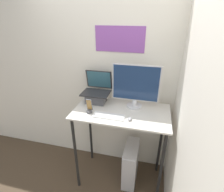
{
  "coord_description": "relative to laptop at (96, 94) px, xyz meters",
  "views": [
    {
      "loc": [
        0.33,
        -1.43,
        2.13
      ],
      "look_at": [
        -0.11,
        0.31,
        1.28
      ],
      "focal_mm": 28.0,
      "sensor_mm": 36.0,
      "label": 1
    }
  ],
  "objects": [
    {
      "name": "cell_phone",
      "position": [
        0.01,
        -0.28,
        -0.05
      ],
      "size": [
        0.06,
        0.06,
        0.17
      ],
      "color": "#4C4C51",
      "rests_on": "desk"
    },
    {
      "name": "keyboard",
      "position": [
        0.25,
        -0.31,
        -0.09
      ],
      "size": [
        0.35,
        0.12,
        0.02
      ],
      "color": "white",
      "rests_on": "desk"
    },
    {
      "name": "wall_back",
      "position": [
        0.36,
        0.23,
        0.1
      ],
      "size": [
        6.0,
        0.06,
        2.6
      ],
      "color": "silver",
      "rests_on": "ground_plane"
    },
    {
      "name": "desk",
      "position": [
        0.36,
        -0.16,
        -0.26
      ],
      "size": [
        1.11,
        0.61,
        1.1
      ],
      "color": "beige",
      "rests_on": "ground_plane"
    },
    {
      "name": "laptop",
      "position": [
        0.0,
        0.0,
        0.0
      ],
      "size": [
        0.34,
        0.3,
        0.38
      ],
      "color": "#4C4C51",
      "rests_on": "desk"
    },
    {
      "name": "mouse",
      "position": [
        0.48,
        -0.32,
        -0.09
      ],
      "size": [
        0.04,
        0.06,
        0.03
      ],
      "color": "#99999E",
      "rests_on": "desk"
    },
    {
      "name": "wall_side_right",
      "position": [
        1.0,
        -0.46,
        0.1
      ],
      "size": [
        0.05,
        6.0,
        2.6
      ],
      "color": "silver",
      "rests_on": "ground_plane"
    },
    {
      "name": "monitor",
      "position": [
        0.49,
        -0.01,
        0.16
      ],
      "size": [
        0.55,
        0.18,
        0.52
      ],
      "color": "silver",
      "rests_on": "desk"
    },
    {
      "name": "computer_tower",
      "position": [
        0.5,
        -0.14,
        -0.92
      ],
      "size": [
        0.17,
        0.45,
        0.56
      ],
      "color": "silver",
      "rests_on": "ground_plane"
    }
  ]
}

